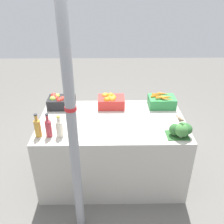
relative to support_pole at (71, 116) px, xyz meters
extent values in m
plane|color=#605E59|center=(0.33, 0.71, -1.28)|extent=(10.00, 10.00, 0.00)
cube|color=#B7B2A8|center=(0.33, 0.71, -0.88)|extent=(1.64, 0.95, 0.82)
cylinder|color=gray|center=(0.00, 0.00, 0.00)|extent=(0.08, 0.08, 2.57)
cylinder|color=red|center=(0.00, 0.00, 0.07)|extent=(0.09, 0.09, 0.03)
cube|color=black|center=(-0.28, 1.03, -0.40)|extent=(0.32, 0.23, 0.13)
sphere|color=#9EBC42|center=(-0.20, 0.97, -0.35)|extent=(0.07, 0.07, 0.07)
sphere|color=red|center=(-0.34, 1.02, -0.35)|extent=(0.07, 0.07, 0.07)
sphere|color=#9EBC42|center=(-0.38, 1.00, -0.35)|extent=(0.06, 0.06, 0.06)
sphere|color=#9EBC42|center=(-0.33, 1.08, -0.35)|extent=(0.07, 0.07, 0.07)
sphere|color=red|center=(-0.26, 1.01, -0.35)|extent=(0.07, 0.07, 0.07)
sphere|color=red|center=(-0.23, 1.10, -0.35)|extent=(0.07, 0.07, 0.07)
sphere|color=#9EBC42|center=(-0.20, 1.09, -0.34)|extent=(0.07, 0.07, 0.07)
sphere|color=red|center=(-0.38, 1.09, -0.35)|extent=(0.08, 0.08, 0.08)
sphere|color=red|center=(-0.37, 1.04, -0.34)|extent=(0.08, 0.08, 0.08)
sphere|color=#9EBC42|center=(-0.38, 1.00, -0.34)|extent=(0.08, 0.08, 0.08)
sphere|color=red|center=(-0.29, 0.96, -0.35)|extent=(0.06, 0.06, 0.06)
sphere|color=red|center=(-0.28, 0.97, -0.35)|extent=(0.08, 0.08, 0.08)
cube|color=red|center=(0.32, 1.03, -0.40)|extent=(0.32, 0.23, 0.13)
sphere|color=orange|center=(0.35, 1.03, -0.36)|extent=(0.08, 0.08, 0.08)
sphere|color=orange|center=(0.31, 0.99, -0.34)|extent=(0.08, 0.08, 0.08)
sphere|color=orange|center=(0.34, 0.97, -0.34)|extent=(0.08, 0.08, 0.08)
sphere|color=orange|center=(0.27, 0.96, -0.35)|extent=(0.08, 0.08, 0.08)
sphere|color=orange|center=(0.32, 1.07, -0.36)|extent=(0.08, 0.08, 0.08)
sphere|color=orange|center=(0.25, 1.09, -0.35)|extent=(0.08, 0.08, 0.08)
sphere|color=orange|center=(0.34, 1.06, -0.35)|extent=(0.08, 0.08, 0.08)
sphere|color=orange|center=(0.26, 1.10, -0.35)|extent=(0.08, 0.08, 0.08)
sphere|color=orange|center=(0.32, 1.07, -0.34)|extent=(0.09, 0.09, 0.09)
cube|color=#2D8442|center=(0.94, 1.03, -0.40)|extent=(0.32, 0.23, 0.13)
cone|color=orange|center=(0.92, 0.97, -0.32)|extent=(0.14, 0.04, 0.03)
cone|color=orange|center=(0.87, 1.04, -0.33)|extent=(0.13, 0.05, 0.03)
cone|color=orange|center=(0.98, 1.00, -0.32)|extent=(0.15, 0.03, 0.02)
cone|color=orange|center=(0.98, 1.11, -0.33)|extent=(0.15, 0.07, 0.03)
cone|color=orange|center=(0.90, 1.05, -0.33)|extent=(0.17, 0.05, 0.03)
cone|color=orange|center=(1.00, 0.94, -0.32)|extent=(0.14, 0.07, 0.02)
cone|color=orange|center=(0.99, 1.00, -0.33)|extent=(0.17, 0.05, 0.03)
cone|color=orange|center=(0.90, 1.10, -0.33)|extent=(0.14, 0.04, 0.03)
cube|color=#2D602D|center=(0.99, 0.39, -0.46)|extent=(0.22, 0.18, 0.01)
ellipsoid|color=#427F3D|center=(1.01, 0.36, -0.38)|extent=(0.14, 0.14, 0.14)
cylinder|color=#B2C693|center=(1.01, 0.36, -0.45)|extent=(0.03, 0.03, 0.02)
ellipsoid|color=#2D602D|center=(1.05, 0.37, -0.39)|extent=(0.10, 0.10, 0.13)
cylinder|color=#B2C693|center=(1.05, 0.37, -0.45)|extent=(0.03, 0.03, 0.02)
ellipsoid|color=#2D602D|center=(0.95, 0.40, -0.39)|extent=(0.11, 0.11, 0.12)
cylinder|color=#B2C693|center=(0.95, 0.40, -0.45)|extent=(0.03, 0.03, 0.02)
ellipsoid|color=#427F3D|center=(1.04, 0.41, -0.38)|extent=(0.11, 0.11, 0.11)
cylinder|color=#B2C693|center=(1.04, 0.41, -0.45)|extent=(0.03, 0.03, 0.02)
ellipsoid|color=#2D602D|center=(1.05, 0.38, -0.38)|extent=(0.14, 0.14, 0.11)
cylinder|color=#B2C693|center=(1.05, 0.38, -0.45)|extent=(0.03, 0.03, 0.02)
cylinder|color=gold|center=(-0.41, 0.41, -0.38)|extent=(0.07, 0.07, 0.18)
cone|color=gold|center=(-0.41, 0.41, -0.28)|extent=(0.07, 0.07, 0.02)
cylinder|color=gold|center=(-0.41, 0.41, -0.25)|extent=(0.03, 0.03, 0.04)
cylinder|color=#2D2D33|center=(-0.41, 0.41, -0.22)|extent=(0.03, 0.03, 0.01)
cylinder|color=#B2333D|center=(-0.31, 0.41, -0.38)|extent=(0.06, 0.06, 0.17)
cone|color=#B2333D|center=(-0.31, 0.41, -0.29)|extent=(0.06, 0.06, 0.02)
cylinder|color=#B2333D|center=(-0.31, 0.41, -0.25)|extent=(0.03, 0.03, 0.05)
cylinder|color=#2D2D33|center=(-0.31, 0.41, -0.22)|extent=(0.03, 0.03, 0.01)
cylinder|color=beige|center=(-0.20, 0.41, -0.39)|extent=(0.07, 0.07, 0.16)
cone|color=beige|center=(-0.20, 0.41, -0.30)|extent=(0.07, 0.07, 0.02)
cylinder|color=beige|center=(-0.20, 0.41, -0.27)|extent=(0.03, 0.03, 0.04)
cylinder|color=gold|center=(-0.20, 0.41, -0.24)|extent=(0.04, 0.04, 0.01)
cube|color=#4C3D2D|center=(1.00, 0.41, -0.31)|extent=(0.02, 0.02, 0.01)
ellipsoid|color=#7A664C|center=(1.00, 0.41, -0.28)|extent=(0.06, 0.08, 0.04)
sphere|color=#897556|center=(1.01, 0.37, -0.27)|extent=(0.03, 0.03, 0.03)
cone|color=#4C3D28|center=(1.01, 0.36, -0.27)|extent=(0.01, 0.02, 0.01)
cube|color=#7A664C|center=(0.98, 0.46, -0.28)|extent=(0.03, 0.04, 0.01)
camera|label=1|loc=(0.29, -1.69, 0.98)|focal=40.00mm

